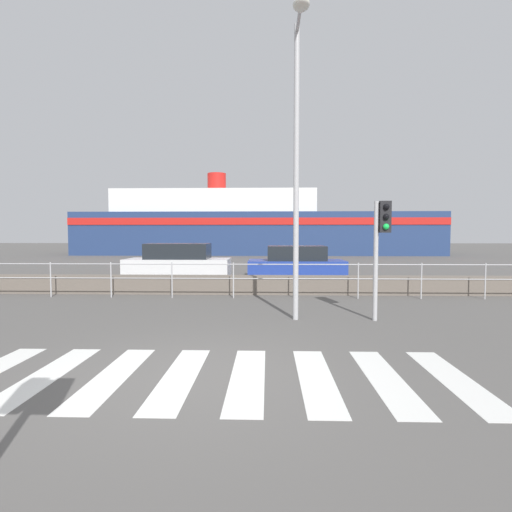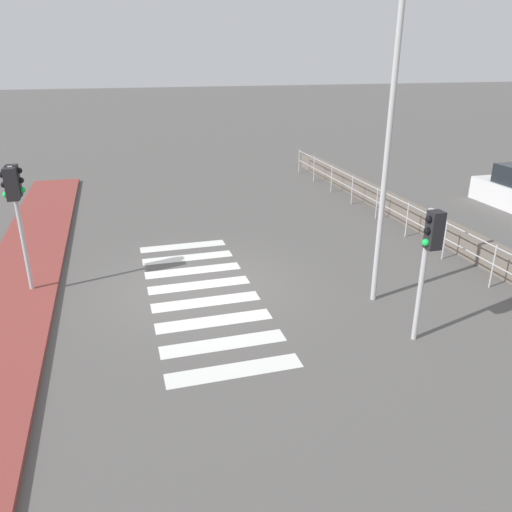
% 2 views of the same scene
% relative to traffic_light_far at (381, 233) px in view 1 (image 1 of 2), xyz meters
% --- Properties ---
extents(ground_plane, '(160.00, 160.00, 0.00)m').
position_rel_traffic_light_far_xyz_m(ground_plane, '(-3.48, -3.57, -1.92)').
color(ground_plane, '#565451').
extents(crosswalk, '(6.75, 2.40, 0.01)m').
position_rel_traffic_light_far_xyz_m(crosswalk, '(-3.17, -3.57, -1.91)').
color(crosswalk, silver).
rests_on(crosswalk, ground_plane).
extents(seawall, '(24.47, 0.55, 0.57)m').
position_rel_traffic_light_far_xyz_m(seawall, '(-3.48, 3.87, -1.63)').
color(seawall, '#6B6056').
rests_on(seawall, ground_plane).
extents(harbor_fence, '(22.07, 0.04, 1.06)m').
position_rel_traffic_light_far_xyz_m(harbor_fence, '(-3.48, 3.00, -1.21)').
color(harbor_fence, '#B2B2B5').
rests_on(harbor_fence, ground_plane).
extents(traffic_light_far, '(0.34, 0.32, 2.61)m').
position_rel_traffic_light_far_xyz_m(traffic_light_far, '(0.00, 0.00, 0.00)').
color(traffic_light_far, '#B2B2B5').
rests_on(traffic_light_far, ground_plane).
extents(streetlamp, '(0.32, 1.34, 6.39)m').
position_rel_traffic_light_far_xyz_m(streetlamp, '(-1.84, -0.18, 2.03)').
color(streetlamp, '#B2B2B5').
rests_on(streetlamp, ground_plane).
extents(ferry_boat, '(33.48, 8.74, 7.83)m').
position_rel_traffic_light_far_xyz_m(ferry_boat, '(-4.29, 30.48, 0.64)').
color(ferry_boat, navy).
rests_on(ferry_boat, ground_plane).
extents(parked_car_white, '(4.52, 1.84, 1.49)m').
position_rel_traffic_light_far_xyz_m(parked_car_white, '(-6.41, 8.70, -1.28)').
color(parked_car_white, silver).
rests_on(parked_car_white, ground_plane).
extents(parked_car_blue, '(4.17, 1.88, 1.39)m').
position_rel_traffic_light_far_xyz_m(parked_car_blue, '(-1.22, 8.70, -1.33)').
color(parked_car_blue, '#233D9E').
rests_on(parked_car_blue, ground_plane).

